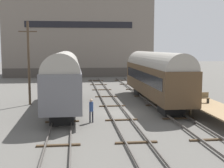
% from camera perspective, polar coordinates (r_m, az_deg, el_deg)
% --- Properties ---
extents(ground_plane, '(200.00, 200.00, 0.00)m').
position_cam_1_polar(ground_plane, '(27.93, 0.82, -5.27)').
color(ground_plane, '#56544F').
extents(track_left, '(2.60, 60.00, 0.26)m').
position_cam_1_polar(track_left, '(27.68, -8.85, -5.16)').
color(track_left, '#4C4742').
rests_on(track_left, ground).
extents(track_middle, '(2.60, 60.00, 0.26)m').
position_cam_1_polar(track_middle, '(27.90, 0.82, -4.98)').
color(track_middle, '#4C4742').
rests_on(track_middle, ground).
extents(track_right, '(2.60, 60.00, 0.26)m').
position_cam_1_polar(track_right, '(28.89, 10.07, -4.68)').
color(track_right, '#4C4742').
rests_on(track_right, ground).
extents(train_car_grey, '(3.07, 15.66, 5.39)m').
position_cam_1_polar(train_car_grey, '(29.32, -8.82, 1.27)').
color(train_car_grey, black).
rests_on(train_car_grey, ground).
extents(train_car_brown, '(3.00, 17.25, 5.34)m').
position_cam_1_polar(train_car_brown, '(32.77, 7.89, 1.82)').
color(train_car_brown, black).
rests_on(train_car_brown, ground).
extents(station_platform, '(2.93, 12.90, 1.03)m').
position_cam_1_polar(station_platform, '(27.95, 16.71, -3.55)').
color(station_platform, '#8C704C').
rests_on(station_platform, ground).
extents(bench, '(1.40, 0.40, 0.91)m').
position_cam_1_polar(bench, '(27.94, 15.98, -2.35)').
color(bench, brown).
rests_on(bench, station_platform).
extents(person_worker, '(0.32, 0.32, 1.86)m').
position_cam_1_polar(person_worker, '(24.16, -3.82, -4.44)').
color(person_worker, '#282833').
rests_on(person_worker, ground).
extents(utility_pole, '(1.80, 0.24, 8.38)m').
position_cam_1_polar(utility_pole, '(32.43, -14.98, 3.92)').
color(utility_pole, '#473828').
rests_on(utility_pole, ground).
extents(warehouse_building, '(29.40, 11.30, 18.49)m').
position_cam_1_polar(warehouse_building, '(66.65, -6.07, 9.62)').
color(warehouse_building, '#46403A').
rests_on(warehouse_building, ground).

